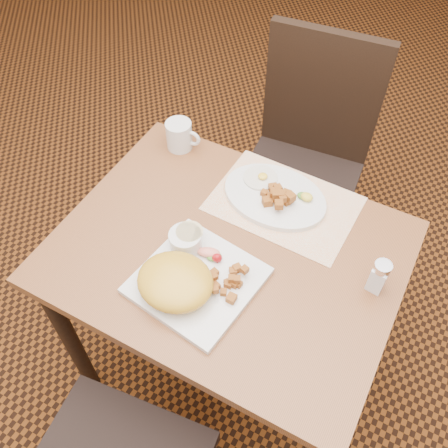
% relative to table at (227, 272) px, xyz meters
% --- Properties ---
extents(ground, '(8.00, 8.00, 0.00)m').
position_rel_table_xyz_m(ground, '(0.00, 0.00, -0.64)').
color(ground, black).
rests_on(ground, ground).
extents(table, '(0.90, 0.70, 0.75)m').
position_rel_table_xyz_m(table, '(0.00, 0.00, 0.00)').
color(table, brown).
rests_on(table, ground).
extents(chair_far, '(0.46, 0.47, 0.97)m').
position_rel_table_xyz_m(chair_far, '(-0.02, 0.67, -0.10)').
color(chair_far, black).
rests_on(chair_far, ground).
extents(placemat, '(0.41, 0.29, 0.00)m').
position_rel_table_xyz_m(placemat, '(0.07, 0.22, 0.11)').
color(placemat, white).
rests_on(placemat, table).
extents(plate_square, '(0.31, 0.31, 0.02)m').
position_rel_table_xyz_m(plate_square, '(-0.02, -0.13, 0.12)').
color(plate_square, silver).
rests_on(plate_square, table).
extents(plate_oval, '(0.32, 0.25, 0.02)m').
position_rel_table_xyz_m(plate_oval, '(0.03, 0.22, 0.12)').
color(plate_oval, silver).
rests_on(plate_oval, placemat).
extents(hollandaise_mound, '(0.19, 0.17, 0.07)m').
position_rel_table_xyz_m(hollandaise_mound, '(-0.05, -0.18, 0.16)').
color(hollandaise_mound, gold).
rests_on(hollandaise_mound, plate_square).
extents(ramekin, '(0.09, 0.09, 0.05)m').
position_rel_table_xyz_m(ramekin, '(-0.10, -0.05, 0.15)').
color(ramekin, silver).
rests_on(ramekin, plate_square).
extents(garnish_sq, '(0.08, 0.05, 0.03)m').
position_rel_table_xyz_m(garnish_sq, '(-0.02, -0.05, 0.14)').
color(garnish_sq, '#387223').
rests_on(garnish_sq, plate_square).
extents(fried_egg, '(0.10, 0.10, 0.02)m').
position_rel_table_xyz_m(fried_egg, '(-0.03, 0.26, 0.13)').
color(fried_egg, white).
rests_on(fried_egg, plate_oval).
extents(garnish_ov, '(0.05, 0.03, 0.02)m').
position_rel_table_xyz_m(garnish_ov, '(0.12, 0.25, 0.14)').
color(garnish_ov, '#387223').
rests_on(garnish_ov, plate_oval).
extents(salt_shaker, '(0.05, 0.05, 0.10)m').
position_rel_table_xyz_m(salt_shaker, '(0.38, 0.07, 0.16)').
color(salt_shaker, white).
rests_on(salt_shaker, table).
extents(coffee_mug, '(0.11, 0.08, 0.09)m').
position_rel_table_xyz_m(coffee_mug, '(-0.32, 0.28, 0.16)').
color(coffee_mug, silver).
rests_on(coffee_mug, table).
extents(home_fries_sq, '(0.09, 0.11, 0.03)m').
position_rel_table_xyz_m(home_fries_sq, '(0.06, -0.10, 0.14)').
color(home_fries_sq, '#A75B1B').
rests_on(home_fries_sq, plate_square).
extents(home_fries_ov, '(0.10, 0.10, 0.04)m').
position_rel_table_xyz_m(home_fries_ov, '(0.05, 0.21, 0.15)').
color(home_fries_ov, '#A75B1B').
rests_on(home_fries_ov, plate_oval).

